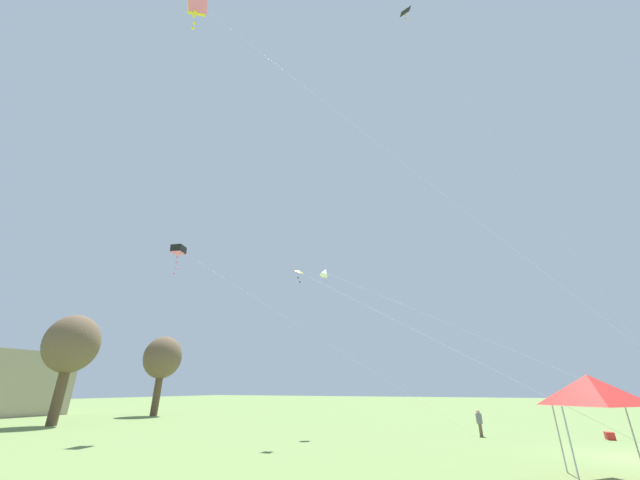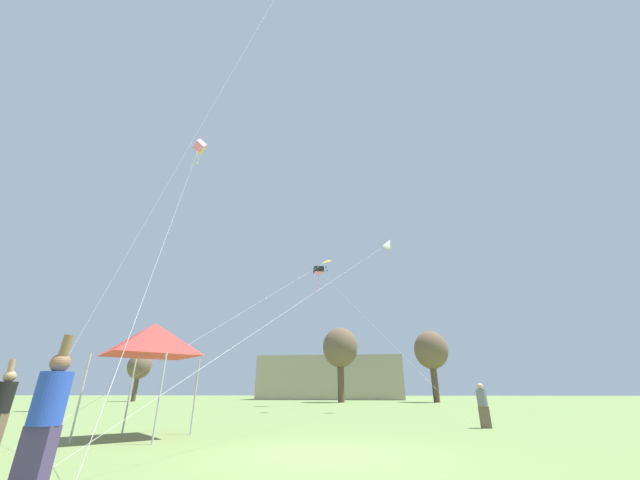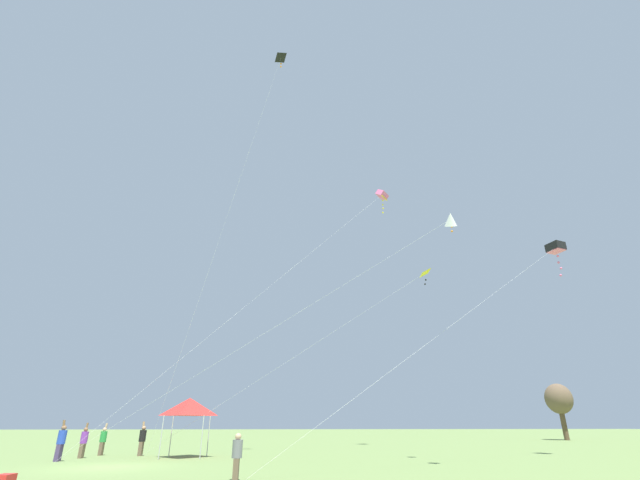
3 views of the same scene
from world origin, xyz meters
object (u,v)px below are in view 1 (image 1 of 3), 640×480
kite_white_diamond_0 (325,273)px  kite_pink_box_4 (198,5)px  cooler_box (610,436)px  person_grey_shirt (480,422)px  kite_yellow_delta_1 (302,273)px  kite_black_delta_2 (406,13)px  kite_black_box_3 (179,250)px  festival_tent (590,390)px

kite_white_diamond_0 → kite_pink_box_4: 18.86m
cooler_box → person_grey_shirt: size_ratio=0.39×
kite_pink_box_4 → cooler_box: bearing=-41.2°
kite_yellow_delta_1 → kite_black_delta_2: (-1.81, -8.82, 17.76)m
kite_black_delta_2 → kite_black_box_3: bearing=88.9°
person_grey_shirt → kite_black_delta_2: (-8.35, 0.38, 26.65)m
kite_black_box_3 → kite_pink_box_4: size_ratio=0.87×
kite_yellow_delta_1 → kite_black_delta_2: kite_black_delta_2 is taller
cooler_box → kite_black_box_3: kite_black_box_3 is taller
cooler_box → person_grey_shirt: bearing=101.4°
cooler_box → kite_white_diamond_0: 19.90m
kite_black_box_3 → kite_black_delta_2: bearing=-91.1°
kite_white_diamond_0 → kite_black_box_3: 11.28m
cooler_box → kite_black_box_3: 29.96m
person_grey_shirt → kite_pink_box_4: bearing=-65.6°
cooler_box → kite_black_delta_2: bearing=143.6°
festival_tent → cooler_box: size_ratio=5.50×
kite_white_diamond_0 → person_grey_shirt: bearing=-78.6°
festival_tent → kite_yellow_delta_1: bearing=72.3°
kite_pink_box_4 → kite_yellow_delta_1: bearing=-3.9°
kite_yellow_delta_1 → kite_black_box_3: kite_black_box_3 is taller
cooler_box → festival_tent: bearing=167.3°
cooler_box → kite_black_box_3: size_ratio=0.03×
kite_black_box_3 → kite_pink_box_4: 16.04m
festival_tent → person_grey_shirt: 11.66m
kite_black_box_3 → kite_white_diamond_0: bearing=-57.3°
kite_white_diamond_0 → kite_pink_box_4: (-15.85, 0.46, 10.20)m
festival_tent → kite_black_box_3: size_ratio=0.17×
kite_yellow_delta_1 → cooler_box: bearing=-63.7°
kite_yellow_delta_1 → kite_black_box_3: (-1.44, 9.76, 2.63)m
festival_tent → person_grey_shirt: bearing=20.7°
kite_black_box_3 → festival_tent: bearing=-96.9°
kite_black_delta_2 → kite_black_box_3: (0.37, 18.57, -15.12)m
person_grey_shirt → festival_tent: bearing=-15.6°
person_grey_shirt → kite_black_delta_2: 27.93m
kite_white_diamond_0 → kite_yellow_delta_1: size_ratio=1.20×
kite_white_diamond_0 → kite_black_box_3: size_ratio=1.05×
kite_white_diamond_0 → kite_pink_box_4: size_ratio=0.92×
festival_tent → kite_black_box_3: bearing=83.1°
kite_yellow_delta_1 → person_grey_shirt: bearing=-54.6°
person_grey_shirt → kite_black_box_3: kite_black_box_3 is taller
cooler_box → kite_pink_box_4: bearing=138.8°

